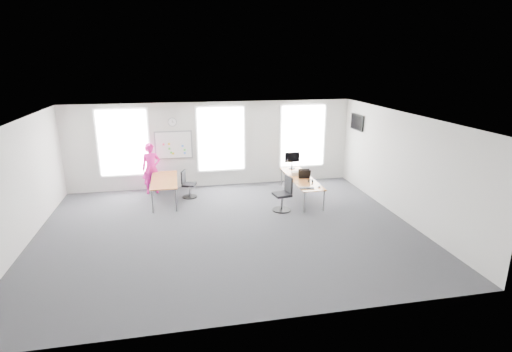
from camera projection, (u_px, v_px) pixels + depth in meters
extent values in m
plane|color=#2D2D32|center=(228.00, 230.00, 10.75)|extent=(10.00, 10.00, 0.00)
plane|color=silver|center=(226.00, 118.00, 9.89)|extent=(10.00, 10.00, 0.00)
plane|color=silver|center=(213.00, 145.00, 14.08)|extent=(10.00, 0.00, 10.00)
plane|color=silver|center=(258.00, 244.00, 6.56)|extent=(10.00, 0.00, 10.00)
plane|color=silver|center=(16.00, 188.00, 9.38)|extent=(0.00, 10.00, 10.00)
plane|color=silver|center=(403.00, 166.00, 11.26)|extent=(0.00, 10.00, 10.00)
cube|color=white|center=(123.00, 143.00, 13.43)|extent=(1.60, 0.06, 2.20)
cube|color=white|center=(221.00, 139.00, 14.05)|extent=(1.60, 0.06, 2.20)
cube|color=white|center=(303.00, 136.00, 14.62)|extent=(1.60, 0.06, 2.20)
cube|color=#CA8237|center=(301.00, 178.00, 13.07)|extent=(0.73, 2.75, 0.03)
cylinder|color=gray|center=(304.00, 202.00, 11.87)|extent=(0.05, 0.05, 0.64)
cylinder|color=gray|center=(324.00, 201.00, 11.98)|extent=(0.05, 0.05, 0.64)
cylinder|color=gray|center=(282.00, 177.00, 14.34)|extent=(0.05, 0.05, 0.64)
cylinder|color=gray|center=(298.00, 176.00, 14.45)|extent=(0.05, 0.05, 0.64)
cube|color=#CA8237|center=(164.00, 180.00, 12.66)|extent=(0.81, 2.03, 0.03)
cylinder|color=gray|center=(152.00, 202.00, 11.80)|extent=(0.05, 0.05, 0.71)
cylinder|color=gray|center=(176.00, 200.00, 11.93)|extent=(0.05, 0.05, 0.71)
cylinder|color=gray|center=(155.00, 183.00, 13.59)|extent=(0.05, 0.05, 0.71)
cylinder|color=gray|center=(176.00, 182.00, 13.72)|extent=(0.05, 0.05, 0.71)
cylinder|color=black|center=(282.00, 210.00, 12.11)|extent=(0.56, 0.56, 0.03)
cylinder|color=gray|center=(282.00, 202.00, 12.04)|extent=(0.06, 0.06, 0.45)
cube|color=black|center=(282.00, 194.00, 11.97)|extent=(0.55, 0.55, 0.08)
cube|color=black|center=(289.00, 184.00, 11.96)|extent=(0.14, 0.45, 0.48)
cylinder|color=black|center=(190.00, 197.00, 13.25)|extent=(0.49, 0.49, 0.03)
cylinder|color=gray|center=(190.00, 191.00, 13.19)|extent=(0.06, 0.06, 0.39)
cube|color=black|center=(189.00, 184.00, 13.13)|extent=(0.52, 0.52, 0.07)
cube|color=black|center=(183.00, 177.00, 13.08)|extent=(0.17, 0.39, 0.42)
imported|color=#EA1C93|center=(151.00, 169.00, 13.44)|extent=(0.68, 0.50, 1.72)
cube|color=white|center=(174.00, 145.00, 13.79)|extent=(1.20, 0.03, 0.90)
cylinder|color=gray|center=(172.00, 122.00, 13.56)|extent=(0.30, 0.04, 0.30)
cube|color=black|center=(357.00, 122.00, 13.84)|extent=(0.06, 0.90, 0.55)
cube|color=black|center=(307.00, 188.00, 12.00)|extent=(0.47, 0.26, 0.02)
ellipsoid|color=black|center=(319.00, 187.00, 12.08)|extent=(0.08, 0.12, 0.04)
cylinder|color=black|center=(312.00, 184.00, 12.39)|extent=(0.07, 0.07, 0.01)
cylinder|color=black|center=(309.00, 181.00, 12.56)|extent=(0.04, 0.08, 0.08)
cylinder|color=black|center=(312.00, 181.00, 12.58)|extent=(0.04, 0.08, 0.08)
cylinder|color=gold|center=(309.00, 181.00, 12.56)|extent=(0.01, 0.09, 0.09)
cube|color=black|center=(311.00, 180.00, 12.56)|extent=(0.14, 0.02, 0.01)
cube|color=black|center=(304.00, 173.00, 13.01)|extent=(0.38, 0.12, 0.30)
cube|color=orange|center=(305.00, 175.00, 12.93)|extent=(0.35, 0.13, 0.27)
cube|color=black|center=(305.00, 174.00, 12.92)|extent=(0.38, 0.13, 0.29)
cube|color=beige|center=(296.00, 173.00, 13.36)|extent=(0.36, 0.29, 0.12)
cylinder|color=black|center=(292.00, 168.00, 14.17)|extent=(0.22, 0.22, 0.02)
cylinder|color=black|center=(292.00, 165.00, 14.14)|extent=(0.04, 0.04, 0.22)
cube|color=black|center=(292.00, 157.00, 14.04)|extent=(0.54, 0.05, 0.36)
cube|color=black|center=(292.00, 157.00, 14.02)|extent=(0.50, 0.02, 0.32)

